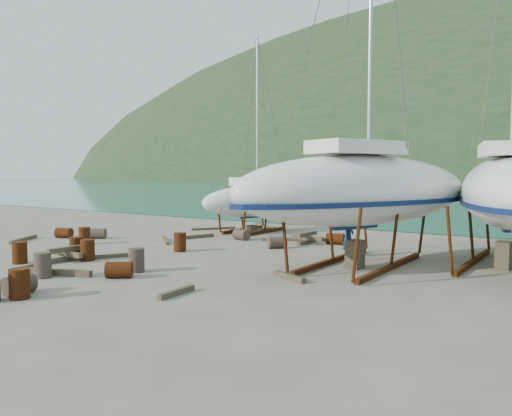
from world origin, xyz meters
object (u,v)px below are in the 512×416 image
Objects in this scene: large_sailboat_far at (508,191)px; small_sailboat_shore at (254,200)px; large_sailboat_near at (362,189)px; worker at (348,236)px.

small_sailboat_shore is (-14.63, 3.84, -0.98)m from large_sailboat_far.
large_sailboat_near reaches higher than small_sailboat_shore.
large_sailboat_near is at bearing -161.26° from large_sailboat_far.
large_sailboat_near is at bearing -18.02° from small_sailboat_shore.
large_sailboat_near reaches higher than worker.
small_sailboat_shore is at bearing 60.82° from worker.
large_sailboat_far is (4.71, 3.01, -0.06)m from large_sailboat_near.
worker is at bearing 178.13° from large_sailboat_far.
small_sailboat_shore is at bearing 167.56° from large_sailboat_near.
worker is (-6.03, -1.28, -2.06)m from large_sailboat_far.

